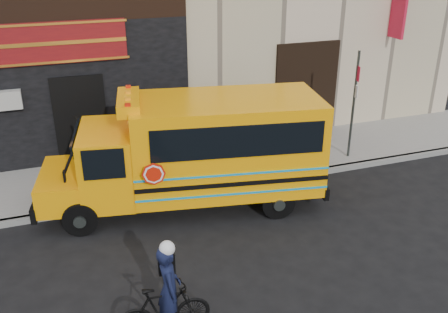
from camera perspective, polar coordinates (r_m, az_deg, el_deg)
name	(u,v)px	position (r m, az deg, el deg)	size (l,w,h in m)	color
ground	(257,242)	(11.29, 3.76, -9.75)	(120.00, 120.00, 0.00)	black
curb	(219,188)	(13.34, -0.58, -3.61)	(40.00, 0.20, 0.15)	gray
sidewalk	(202,165)	(14.62, -2.48, -1.02)	(40.00, 3.00, 0.15)	gray
school_bus	(199,149)	(12.11, -2.91, 0.86)	(7.16, 3.29, 2.92)	black
sign_pole	(354,103)	(14.91, 14.62, 5.96)	(0.11, 0.29, 3.33)	#383F3B
bicycle	(164,310)	(8.86, -6.89, -17.02)	(0.45, 1.60, 0.96)	black
cyclist	(169,291)	(8.69, -6.26, -15.03)	(0.60, 0.39, 1.64)	black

